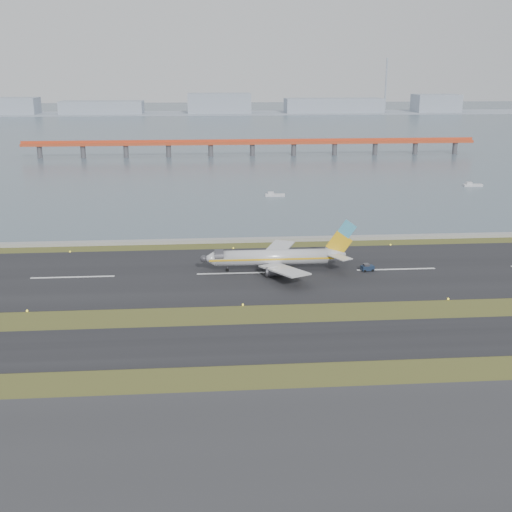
% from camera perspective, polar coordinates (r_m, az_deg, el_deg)
% --- Properties ---
extents(ground, '(1000.00, 1000.00, 0.00)m').
position_cam_1_polar(ground, '(130.19, -0.97, -5.62)').
color(ground, '#3B4A1A').
rests_on(ground, ground).
extents(apron_strip, '(1000.00, 50.00, 0.10)m').
position_cam_1_polar(apron_strip, '(81.93, 1.61, -20.08)').
color(apron_strip, '#2E2E31').
rests_on(apron_strip, ground).
extents(taxiway_strip, '(1000.00, 18.00, 0.10)m').
position_cam_1_polar(taxiway_strip, '(119.15, -0.61, -7.75)').
color(taxiway_strip, black).
rests_on(taxiway_strip, ground).
extents(runway_strip, '(1000.00, 45.00, 0.10)m').
position_cam_1_polar(runway_strip, '(158.35, -1.66, -1.55)').
color(runway_strip, black).
rests_on(runway_strip, ground).
extents(seawall, '(1000.00, 2.50, 1.00)m').
position_cam_1_polar(seawall, '(186.99, -2.13, 1.40)').
color(seawall, gray).
rests_on(seawall, ground).
extents(bay_water, '(1400.00, 800.00, 1.30)m').
position_cam_1_polar(bay_water, '(582.60, -3.88, 11.51)').
color(bay_water, '#465464').
rests_on(bay_water, ground).
extents(red_pier, '(260.00, 5.00, 10.20)m').
position_cam_1_polar(red_pier, '(373.83, -0.32, 9.99)').
color(red_pier, '#C14321').
rests_on(red_pier, ground).
extents(far_shoreline, '(1400.00, 80.00, 60.50)m').
position_cam_1_polar(far_shoreline, '(742.04, -2.99, 13.03)').
color(far_shoreline, '#919DAC').
rests_on(far_shoreline, ground).
extents(airliner, '(38.52, 32.89, 12.80)m').
position_cam_1_polar(airliner, '(159.74, 1.91, -0.11)').
color(airliner, silver).
rests_on(airliner, ground).
extents(pushback_tug, '(3.34, 2.29, 1.97)m').
position_cam_1_polar(pushback_tug, '(162.18, 9.86, -1.02)').
color(pushback_tug, '#15233B').
rests_on(pushback_tug, ground).
extents(workboat_near, '(7.83, 2.97, 1.86)m').
position_cam_1_polar(workboat_near, '(254.67, 1.64, 5.45)').
color(workboat_near, silver).
rests_on(workboat_near, ground).
extents(workboat_far, '(8.07, 2.81, 1.94)m').
position_cam_1_polar(workboat_far, '(291.62, 18.67, 6.00)').
color(workboat_far, silver).
rests_on(workboat_far, ground).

